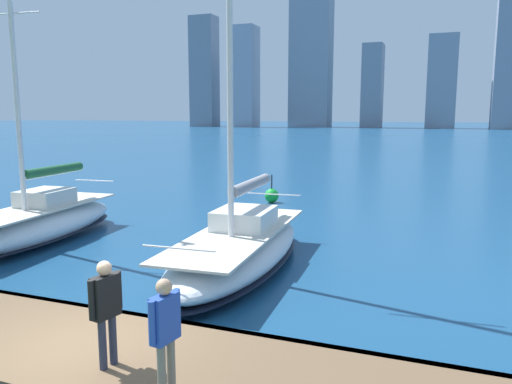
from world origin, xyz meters
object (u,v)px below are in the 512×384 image
person_black_shirt (106,304)px  person_blue_shirt (165,326)px  channel_buoy (272,196)px  sailboat_forest (38,221)px  sailboat_grey (239,245)px

person_black_shirt → person_blue_shirt: (-1.22, 0.37, -0.00)m
channel_buoy → sailboat_forest: bearing=64.0°
person_black_shirt → sailboat_forest: bearing=-40.7°
person_blue_shirt → channel_buoy: size_ratio=1.16×
sailboat_forest → person_blue_shirt: size_ratio=7.12×
sailboat_forest → person_black_shirt: sailboat_forest is taller
person_black_shirt → person_blue_shirt: bearing=163.3°
sailboat_grey → person_black_shirt: bearing=96.4°
sailboat_forest → channel_buoy: 11.27m
sailboat_forest → person_black_shirt: (-8.36, 7.21, 0.87)m
sailboat_forest → channel_buoy: sailboat_forest is taller
person_black_shirt → channel_buoy: size_ratio=1.16×
sailboat_forest → channel_buoy: bearing=-116.0°
sailboat_forest → channel_buoy: (-4.94, -10.12, -0.36)m
sailboat_grey → sailboat_forest: bearing=-2.4°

